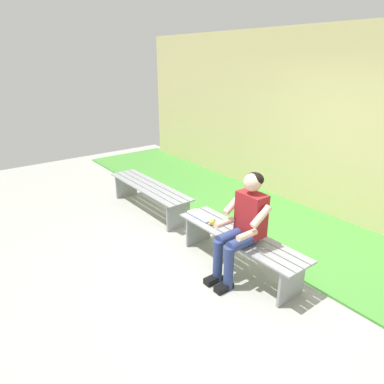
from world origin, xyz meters
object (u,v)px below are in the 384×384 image
(book_open, at_px, (201,216))
(bench_far, at_px, (149,191))
(bench_near, at_px, (239,242))
(apple, at_px, (212,222))
(person_seated, at_px, (243,223))

(book_open, bearing_deg, bench_far, -2.89)
(bench_near, bearing_deg, apple, 13.38)
(apple, xyz_separation_m, book_open, (0.28, -0.04, -0.03))
(bench_near, relative_size, book_open, 4.33)
(bench_near, bearing_deg, book_open, 4.58)
(apple, relative_size, book_open, 0.19)
(book_open, bearing_deg, apple, 170.84)
(book_open, bearing_deg, bench_near, -176.16)
(bench_far, height_order, person_seated, person_seated)
(person_seated, height_order, book_open, person_seated)
(bench_near, bearing_deg, bench_far, -0.00)
(bench_near, xyz_separation_m, bench_far, (2.10, -0.00, 0.00))
(bench_far, distance_m, person_seated, 2.27)
(bench_far, xyz_separation_m, book_open, (-1.43, 0.05, 0.11))
(bench_near, distance_m, apple, 0.43)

